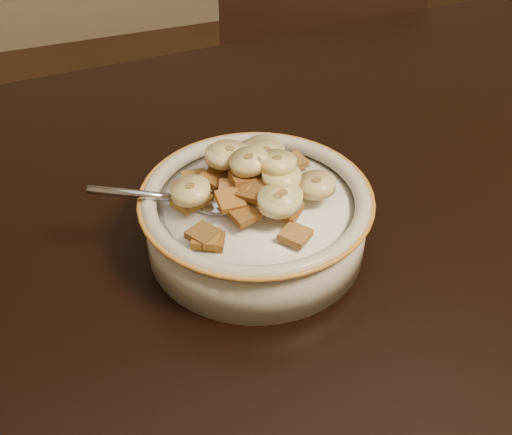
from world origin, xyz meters
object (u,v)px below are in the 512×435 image
object	(u,v)px
chair	(350,167)
spoon	(220,202)
table	(464,259)
cereal_bowl	(256,225)

from	to	relation	value
chair	spoon	bearing A→B (deg)	-111.62
table	spoon	distance (m)	0.22
table	spoon	bearing A→B (deg)	158.85
cereal_bowl	table	bearing A→B (deg)	-18.76
table	chair	bearing A→B (deg)	67.91
table	chair	world-z (taller)	chair
chair	cereal_bowl	distance (m)	0.70
table	cereal_bowl	xyz separation A→B (m)	(-0.17, 0.06, 0.04)
table	spoon	size ratio (longest dim) A/B	32.10
table	chair	size ratio (longest dim) A/B	1.65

